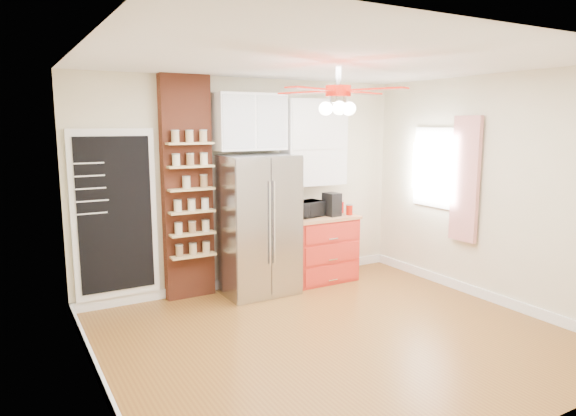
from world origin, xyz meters
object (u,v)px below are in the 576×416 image
canister_left (349,210)px  pantry_jar_oats (186,183)px  fridge (258,225)px  toaster_oven (308,209)px  red_cabinet (320,248)px  ceiling_fan (338,92)px  coffee_maker (332,204)px

canister_left → pantry_jar_oats: 2.26m
canister_left → pantry_jar_oats: (-2.19, 0.26, 0.47)m
fridge → toaster_oven: bearing=3.2°
fridge → pantry_jar_oats: 1.03m
toaster_oven → canister_left: 0.58m
red_cabinet → toaster_oven: 0.59m
fridge → canister_left: (1.34, -0.11, 0.09)m
toaster_oven → ceiling_fan: bearing=-125.4°
fridge → ceiling_fan: 2.25m
red_cabinet → coffee_maker: size_ratio=3.02×
red_cabinet → canister_left: size_ratio=7.01×
red_cabinet → toaster_oven: bearing=-178.2°
fridge → red_cabinet: 1.06m
canister_left → pantry_jar_oats: size_ratio=1.01×
red_cabinet → toaster_oven: toaster_oven is taller
fridge → canister_left: 1.35m
fridge → ceiling_fan: bearing=-88.2°
fridge → coffee_maker: size_ratio=5.62×
coffee_maker → pantry_jar_oats: 1.99m
coffee_maker → pantry_jar_oats: size_ratio=2.33×
ceiling_fan → pantry_jar_oats: 2.23m
ceiling_fan → red_cabinet: bearing=61.3°
red_cabinet → canister_left: canister_left is taller
red_cabinet → pantry_jar_oats: size_ratio=7.04×
fridge → coffee_maker: 1.11m
toaster_oven → coffee_maker: 0.33m
canister_left → pantry_jar_oats: pantry_jar_oats is taller
ceiling_fan → coffee_maker: 2.34m
ceiling_fan → pantry_jar_oats: bearing=116.9°
ceiling_fan → pantry_jar_oats: size_ratio=10.49×
fridge → canister_left: bearing=-4.6°
canister_left → ceiling_fan: bearing=-130.3°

